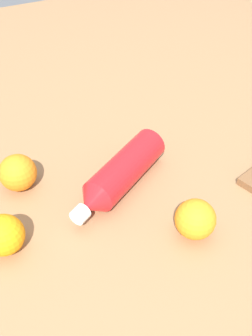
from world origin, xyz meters
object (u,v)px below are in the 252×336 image
at_px(water_bottle, 120,174).
at_px(orange_2, 195,219).
at_px(orange_1, 4,235).
at_px(orange_0, 18,173).

bearing_deg(water_bottle, orange_2, 81.30).
bearing_deg(orange_2, orange_1, -20.82).
xyz_separation_m(orange_0, orange_2, (-0.27, 0.29, -0.00)).
height_order(orange_0, orange_1, orange_0).
bearing_deg(water_bottle, orange_0, -57.01).
xyz_separation_m(water_bottle, orange_2, (-0.07, 0.19, 0.00)).
distance_m(water_bottle, orange_2, 0.20).
xyz_separation_m(orange_0, orange_1, (0.07, 0.16, -0.00)).
xyz_separation_m(orange_1, orange_2, (-0.35, 0.13, 0.00)).
height_order(water_bottle, orange_2, orange_2).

